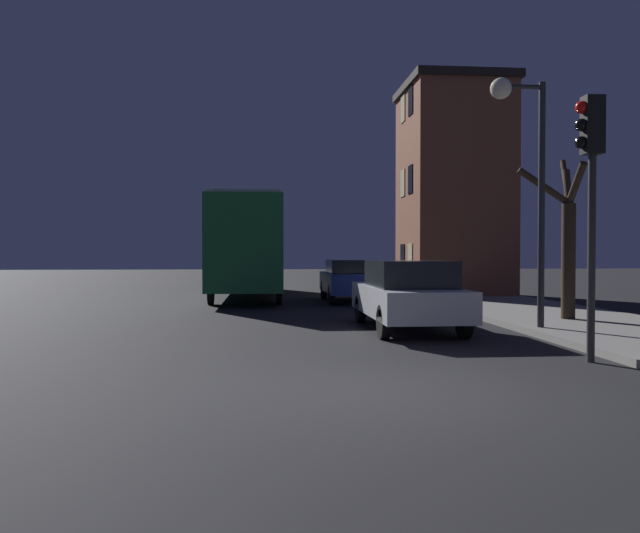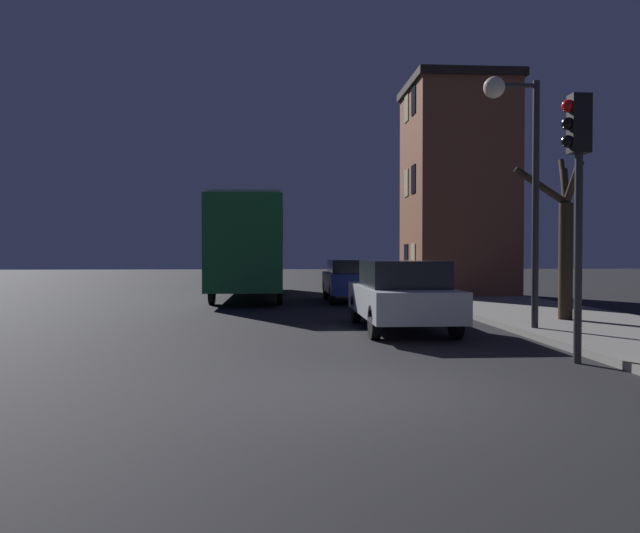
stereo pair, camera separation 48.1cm
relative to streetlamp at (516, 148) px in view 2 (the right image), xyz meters
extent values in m
plane|color=black|center=(-3.85, -5.11, -3.91)|extent=(120.00, 120.00, 0.00)
cube|color=brown|center=(2.13, 11.63, 0.25)|extent=(3.77, 4.20, 8.05)
cube|color=black|center=(2.13, 11.63, 4.43)|extent=(4.01, 4.44, 0.30)
cube|color=beige|center=(0.22, 10.97, -2.37)|extent=(0.03, 0.70, 1.10)
cube|color=black|center=(0.22, 12.29, -2.37)|extent=(0.03, 0.70, 1.10)
cube|color=black|center=(0.22, 10.97, 0.65)|extent=(0.03, 0.70, 1.10)
cube|color=beige|center=(0.22, 12.29, 0.65)|extent=(0.03, 0.70, 1.10)
cube|color=black|center=(0.22, 10.97, 3.68)|extent=(0.03, 0.70, 1.10)
cube|color=beige|center=(0.22, 12.29, 3.68)|extent=(0.03, 0.70, 1.10)
cylinder|color=#28282B|center=(0.42, 0.00, -1.19)|extent=(0.14, 0.14, 5.16)
cylinder|color=#28282B|center=(-0.03, 0.00, 1.29)|extent=(0.90, 0.09, 0.09)
sphere|color=#F4EAC6|center=(-0.48, 0.00, 1.24)|extent=(0.45, 0.45, 0.45)
cylinder|color=#28282B|center=(-0.35, -3.44, -2.29)|extent=(0.12, 0.12, 3.23)
cube|color=black|center=(-0.35, -3.44, -0.22)|extent=(0.30, 0.24, 0.90)
sphere|color=red|center=(-0.53, -3.44, 0.05)|extent=(0.20, 0.20, 0.20)
sphere|color=black|center=(-0.53, -3.44, -0.22)|extent=(0.20, 0.20, 0.20)
sphere|color=black|center=(-0.53, -3.44, -0.49)|extent=(0.20, 0.20, 0.20)
cylinder|color=#2D2319|center=(1.84, 1.60, -2.39)|extent=(0.33, 0.33, 2.76)
cylinder|color=#2D2319|center=(1.90, 1.80, -0.59)|extent=(0.33, 0.59, 0.91)
cylinder|color=#2D2319|center=(1.99, 2.05, -0.44)|extent=(0.45, 1.04, 1.22)
cylinder|color=#2D2319|center=(1.26, 1.71, -0.60)|extent=(1.27, 0.39, 0.95)
cylinder|color=#2D2319|center=(1.83, 1.24, -0.58)|extent=(0.19, 0.85, 0.97)
cube|color=#1E6B33|center=(-6.04, 11.74, -1.89)|extent=(2.43, 11.10, 3.08)
cube|color=black|center=(-6.04, 11.74, -1.33)|extent=(2.45, 10.22, 1.11)
cube|color=#B2B2B2|center=(-6.04, 11.74, -0.29)|extent=(2.31, 10.55, 0.12)
cylinder|color=black|center=(-4.91, 15.35, -3.43)|extent=(0.18, 0.96, 0.96)
cylinder|color=black|center=(-7.17, 15.35, -3.43)|extent=(0.18, 0.96, 0.96)
cylinder|color=black|center=(-4.91, 8.13, -3.43)|extent=(0.18, 0.96, 0.96)
cylinder|color=black|center=(-7.17, 8.13, -3.43)|extent=(0.18, 0.96, 0.96)
cube|color=#B7BABF|center=(-2.25, 0.89, -3.25)|extent=(1.81, 4.57, 0.63)
cube|color=black|center=(-2.25, 0.67, -2.65)|extent=(1.59, 2.38, 0.57)
cylinder|color=black|center=(-1.44, 2.38, -3.56)|extent=(0.18, 0.68, 0.68)
cylinder|color=black|center=(-3.07, 2.38, -3.56)|extent=(0.18, 0.68, 0.68)
cylinder|color=black|center=(-1.44, -0.59, -3.56)|extent=(0.18, 0.68, 0.68)
cylinder|color=black|center=(-3.07, -0.59, -3.56)|extent=(0.18, 0.68, 0.68)
cube|color=navy|center=(-2.36, 9.12, -3.23)|extent=(1.83, 4.14, 0.67)
cube|color=black|center=(-2.36, 8.91, -2.66)|extent=(1.61, 2.15, 0.47)
cylinder|color=black|center=(-1.53, 10.46, -3.57)|extent=(0.18, 0.68, 0.68)
cylinder|color=black|center=(-3.18, 10.46, -3.57)|extent=(0.18, 0.68, 0.68)
cylinder|color=black|center=(-1.53, 7.77, -3.57)|extent=(0.18, 0.68, 0.68)
cylinder|color=black|center=(-3.18, 7.77, -3.57)|extent=(0.18, 0.68, 0.68)
camera|label=1|loc=(-5.44, -12.70, -2.21)|focal=35.00mm
camera|label=2|loc=(-4.96, -12.73, -2.21)|focal=35.00mm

